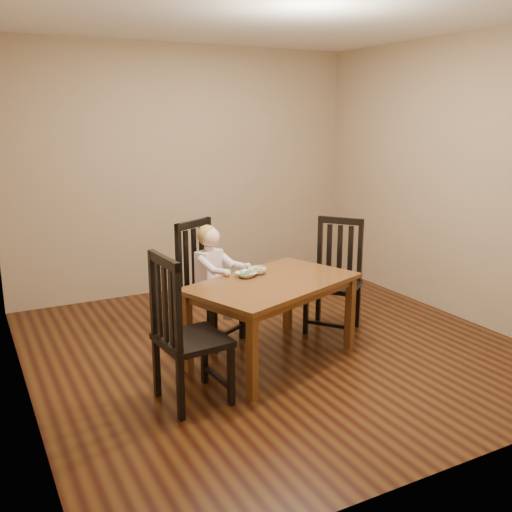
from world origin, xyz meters
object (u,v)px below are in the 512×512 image
chair_child (206,284)px  bowl_peas (246,275)px  dining_table (273,290)px  toddler (211,271)px  bowl_veg (257,271)px  chair_left (185,333)px  chair_right (335,278)px

chair_child → bowl_peas: chair_child is taller
dining_table → chair_child: bearing=114.5°
toddler → bowl_peas: size_ratio=3.28×
dining_table → bowl_veg: bearing=92.5°
chair_left → chair_right: size_ratio=1.03×
bowl_peas → bowl_veg: bearing=19.7°
chair_left → chair_right: bearing=107.1°
chair_child → toddler: size_ratio=2.01×
bowl_peas → chair_child: bearing=109.3°
chair_right → toddler: chair_right is taller
chair_right → toddler: bearing=38.6°
chair_child → chair_left: chair_left is taller
bowl_veg → dining_table: bearing=-87.5°
dining_table → chair_right: 0.93m
toddler → bowl_veg: size_ratio=3.41×
dining_table → chair_child: chair_child is taller
chair_left → bowl_peas: bearing=121.7°
dining_table → chair_left: bearing=-158.6°
chair_child → bowl_veg: bearing=97.5°
chair_right → bowl_veg: 0.89m
chair_left → bowl_veg: size_ratio=6.88×
chair_left → bowl_peas: 0.94m
chair_right → bowl_veg: size_ratio=6.65×
chair_child → bowl_veg: size_ratio=6.83×
chair_left → bowl_veg: chair_left is taller
chair_child → bowl_peas: 0.52m
dining_table → toddler: size_ratio=2.90×
chair_right → bowl_peas: 1.02m
toddler → bowl_veg: toddler is taller
dining_table → chair_left: 0.95m
chair_left → toddler: bearing=143.0°
dining_table → chair_child: (-0.30, 0.66, -0.08)m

